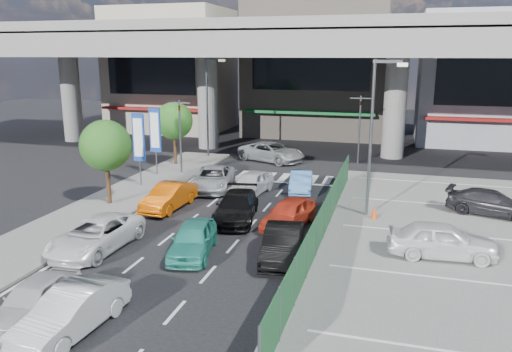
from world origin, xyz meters
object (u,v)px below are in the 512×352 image
(street_lamp_left, at_px, (209,99))
(crossing_wagon_silver, at_px, (272,152))
(hatch_black_mid_right, at_px, (282,243))
(sedan_white_front_mid, at_px, (251,183))
(traffic_cone, at_px, (374,212))
(sedan_white_mid_left, at_px, (96,235))
(parked_sedan_dgrey, at_px, (491,203))
(hatch_white_back_mid, at_px, (71,312))
(taxi_orange_left, at_px, (169,197))
(traffic_light_left, at_px, (180,118))
(taxi_teal_mid, at_px, (193,239))
(signboard_far, at_px, (155,132))
(signboard_near, at_px, (139,140))
(taxi_orange_right, at_px, (289,213))
(wagon_silver_front_left, at_px, (213,179))
(parked_sedan_white, at_px, (442,240))
(street_lamp_right, at_px, (375,125))
(kei_truck_front_right, at_px, (301,182))
(van_white_back_left, at_px, (34,299))
(tree_near, at_px, (106,146))
(tree_far, at_px, (174,121))
(traffic_light_right, at_px, (360,112))

(street_lamp_left, height_order, crossing_wagon_silver, street_lamp_left)
(hatch_black_mid_right, height_order, sedan_white_front_mid, same)
(sedan_white_front_mid, relative_size, traffic_cone, 5.75)
(sedan_white_mid_left, height_order, parked_sedan_dgrey, sedan_white_mid_left)
(hatch_white_back_mid, height_order, taxi_orange_left, taxi_orange_left)
(traffic_light_left, bearing_deg, parked_sedan_dgrey, -12.27)
(taxi_teal_mid, distance_m, traffic_cone, 9.83)
(hatch_black_mid_right, distance_m, taxi_orange_left, 9.04)
(signboard_far, relative_size, crossing_wagon_silver, 0.87)
(signboard_near, xyz_separation_m, taxi_orange_right, (10.63, -4.74, -2.37))
(traffic_light_left, height_order, taxi_orange_left, traffic_light_left)
(wagon_silver_front_left, bearing_deg, parked_sedan_dgrey, -14.35)
(signboard_far, distance_m, hatch_black_mid_right, 16.69)
(taxi_orange_left, height_order, parked_sedan_white, parked_sedan_white)
(hatch_white_back_mid, relative_size, sedan_white_mid_left, 0.84)
(traffic_light_left, relative_size, parked_sedan_dgrey, 1.17)
(traffic_light_left, height_order, parked_sedan_white, traffic_light_left)
(street_lamp_right, xyz_separation_m, signboard_far, (-14.77, 4.99, -1.71))
(street_lamp_right, bearing_deg, parked_sedan_white, -57.11)
(street_lamp_left, distance_m, sedan_white_front_mid, 12.27)
(taxi_teal_mid, xyz_separation_m, kei_truck_front_right, (2.50, 11.09, -0.07))
(taxi_orange_right, bearing_deg, hatch_white_back_mid, -98.32)
(taxi_teal_mid, bearing_deg, traffic_light_left, 105.08)
(sedan_white_mid_left, xyz_separation_m, traffic_cone, (11.34, 7.45, -0.28))
(hatch_white_back_mid, relative_size, taxi_orange_left, 0.99)
(street_lamp_left, bearing_deg, wagon_silver_front_left, -67.99)
(street_lamp_right, xyz_separation_m, sedan_white_mid_left, (-11.11, -7.99, -4.08))
(signboard_near, height_order, traffic_cone, signboard_near)
(sedan_white_front_mid, bearing_deg, hatch_black_mid_right, -58.00)
(taxi_orange_right, distance_m, kei_truck_front_right, 6.57)
(signboard_far, xyz_separation_m, hatch_white_back_mid, (6.72, -18.95, -2.38))
(street_lamp_left, xyz_separation_m, parked_sedan_white, (16.65, -16.87, -3.96))
(signboard_far, relative_size, van_white_back_left, 1.22)
(traffic_light_left, relative_size, hatch_white_back_mid, 1.25)
(taxi_orange_right, bearing_deg, hatch_black_mid_right, -69.10)
(van_white_back_left, height_order, parked_sedan_white, parked_sedan_white)
(van_white_back_left, relative_size, parked_sedan_dgrey, 0.86)
(tree_near, height_order, kei_truck_front_right, tree_near)
(signboard_near, xyz_separation_m, tree_near, (0.20, -3.99, 0.32))
(tree_near, relative_size, traffic_cone, 6.82)
(taxi_teal_mid, relative_size, parked_sedan_dgrey, 0.91)
(crossing_wagon_silver, bearing_deg, parked_sedan_dgrey, -102.88)
(tree_far, distance_m, sedan_white_front_mid, 10.32)
(taxi_orange_right, distance_m, parked_sedan_white, 7.22)
(street_lamp_left, xyz_separation_m, crossing_wagon_silver, (5.22, -0.18, -4.02))
(sedan_white_mid_left, relative_size, parked_sedan_white, 1.13)
(tree_far, distance_m, van_white_back_left, 22.80)
(traffic_cone, bearing_deg, traffic_light_right, 98.02)
(tree_near, relative_size, parked_sedan_white, 1.10)
(traffic_light_left, relative_size, wagon_silver_front_left, 1.05)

